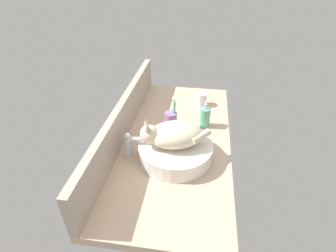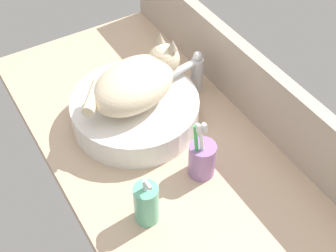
% 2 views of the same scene
% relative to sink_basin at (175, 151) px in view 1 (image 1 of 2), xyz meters
% --- Properties ---
extents(ground_plane, '(1.26, 0.58, 0.04)m').
position_rel_sink_basin_xyz_m(ground_plane, '(0.15, 0.02, -0.06)').
color(ground_plane, tan).
extents(backsplash_panel, '(1.26, 0.04, 0.20)m').
position_rel_sink_basin_xyz_m(backsplash_panel, '(0.15, 0.30, 0.06)').
color(backsplash_panel, '#AD9E8E').
rests_on(backsplash_panel, ground_plane).
extents(sink_basin, '(0.35, 0.35, 0.08)m').
position_rel_sink_basin_xyz_m(sink_basin, '(0.00, 0.00, 0.00)').
color(sink_basin, white).
rests_on(sink_basin, ground_plane).
extents(cat, '(0.24, 0.32, 0.14)m').
position_rel_sink_basin_xyz_m(cat, '(-0.00, 0.01, 0.10)').
color(cat, beige).
rests_on(cat, sink_basin).
extents(faucet, '(0.04, 0.12, 0.14)m').
position_rel_sink_basin_xyz_m(faucet, '(-0.03, 0.21, 0.03)').
color(faucet, silver).
rests_on(faucet, ground_plane).
extents(soap_dispenser, '(0.06, 0.06, 0.15)m').
position_rel_sink_basin_xyz_m(soap_dispenser, '(0.29, -0.13, 0.02)').
color(soap_dispenser, '#60B793').
rests_on(soap_dispenser, ground_plane).
extents(toothbrush_cup, '(0.07, 0.07, 0.19)m').
position_rel_sink_basin_xyz_m(toothbrush_cup, '(0.25, 0.06, 0.01)').
color(toothbrush_cup, '#996BA8').
rests_on(toothbrush_cup, ground_plane).
extents(water_glass, '(0.07, 0.07, 0.08)m').
position_rel_sink_basin_xyz_m(water_glass, '(0.54, -0.10, -0.00)').
color(water_glass, white).
rests_on(water_glass, ground_plane).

